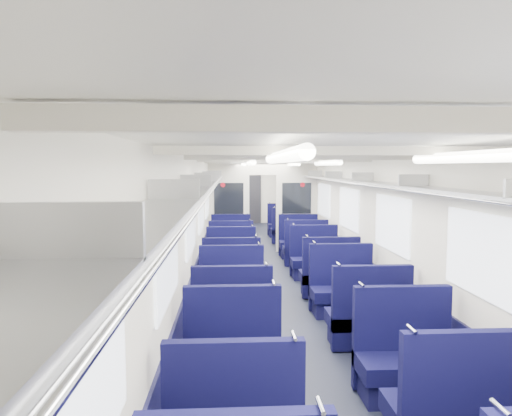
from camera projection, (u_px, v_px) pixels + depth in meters
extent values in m
cube|color=black|center=(272.00, 277.00, 9.27)|extent=(2.80, 18.00, 0.01)
cube|color=white|center=(273.00, 160.00, 9.06)|extent=(2.80, 18.00, 0.01)
cube|color=silver|center=(202.00, 219.00, 9.09)|extent=(0.02, 18.00, 2.35)
cube|color=black|center=(203.00, 260.00, 9.16)|extent=(0.03, 17.90, 0.70)
cube|color=silver|center=(342.00, 218.00, 9.25)|extent=(0.02, 18.00, 2.35)
cube|color=black|center=(340.00, 259.00, 9.32)|extent=(0.03, 17.90, 0.70)
cube|color=silver|center=(251.00, 193.00, 18.12)|extent=(2.80, 0.02, 2.35)
cube|color=#B2B5BA|center=(211.00, 179.00, 9.03)|extent=(0.34, 17.40, 0.04)
cylinder|color=silver|center=(220.00, 180.00, 9.04)|extent=(0.02, 17.40, 0.02)
cube|color=#B2B5BA|center=(70.00, 232.00, 1.06)|extent=(0.34, 0.03, 0.14)
cube|color=#B2B5BA|center=(174.00, 190.00, 3.05)|extent=(0.34, 0.03, 0.14)
cube|color=#B2B5BA|center=(196.00, 181.00, 5.04)|extent=(0.34, 0.03, 0.14)
cube|color=#B2B5BA|center=(206.00, 177.00, 7.03)|extent=(0.34, 0.03, 0.14)
cube|color=#B2B5BA|center=(211.00, 175.00, 9.02)|extent=(0.34, 0.03, 0.14)
cube|color=#B2B5BA|center=(214.00, 173.00, 11.01)|extent=(0.34, 0.03, 0.14)
cube|color=#B2B5BA|center=(217.00, 172.00, 13.00)|extent=(0.34, 0.03, 0.14)
cube|color=#B2B5BA|center=(218.00, 172.00, 14.99)|extent=(0.34, 0.03, 0.14)
cube|color=#B2B5BA|center=(220.00, 171.00, 16.98)|extent=(0.34, 0.03, 0.14)
cube|color=#B2B5BA|center=(334.00, 179.00, 9.17)|extent=(0.34, 17.40, 0.04)
cylinder|color=silver|center=(325.00, 180.00, 9.16)|extent=(0.02, 17.40, 0.02)
cube|color=#B2B5BA|center=(413.00, 181.00, 5.18)|extent=(0.34, 0.03, 0.14)
cube|color=#B2B5BA|center=(362.00, 177.00, 7.17)|extent=(0.34, 0.03, 0.14)
cube|color=#B2B5BA|center=(334.00, 175.00, 9.16)|extent=(0.34, 0.03, 0.14)
cube|color=#B2B5BA|center=(315.00, 173.00, 11.15)|extent=(0.34, 0.03, 0.14)
cube|color=#B2B5BA|center=(302.00, 172.00, 13.14)|extent=(0.34, 0.03, 0.14)
cube|color=#B2B5BA|center=(293.00, 172.00, 15.12)|extent=(0.34, 0.03, 0.14)
cube|color=#B2B5BA|center=(285.00, 171.00, 17.11)|extent=(0.34, 0.03, 0.14)
cube|color=white|center=(79.00, 391.00, 1.61)|extent=(0.02, 1.30, 0.75)
cube|color=white|center=(168.00, 259.00, 3.90)|extent=(0.02, 1.30, 0.75)
cube|color=white|center=(191.00, 225.00, 6.18)|extent=(0.02, 1.30, 0.75)
cube|color=white|center=(201.00, 210.00, 8.47)|extent=(0.02, 1.30, 0.75)
cube|color=white|center=(207.00, 201.00, 10.76)|extent=(0.02, 1.30, 0.75)
cube|color=white|center=(212.00, 194.00, 13.54)|extent=(0.02, 1.30, 0.75)
cube|color=white|center=(214.00, 190.00, 15.83)|extent=(0.02, 1.30, 0.75)
cube|color=white|center=(483.00, 256.00, 4.05)|extent=(0.02, 1.30, 0.75)
cube|color=white|center=(392.00, 224.00, 6.34)|extent=(0.02, 1.30, 0.75)
cube|color=white|center=(349.00, 209.00, 8.63)|extent=(0.02, 1.30, 0.75)
cube|color=white|center=(324.00, 200.00, 10.91)|extent=(0.02, 1.30, 0.75)
cube|color=white|center=(305.00, 193.00, 13.70)|extent=(0.02, 1.30, 0.75)
cube|color=white|center=(294.00, 190.00, 15.99)|extent=(0.02, 1.30, 0.75)
cube|color=silver|center=(356.00, 151.00, 3.10)|extent=(2.70, 0.06, 0.06)
cube|color=silver|center=(306.00, 157.00, 5.09)|extent=(2.70, 0.06, 0.06)
cube|color=silver|center=(285.00, 160.00, 7.08)|extent=(2.70, 0.06, 0.06)
cube|color=silver|center=(273.00, 162.00, 9.07)|extent=(2.70, 0.06, 0.06)
cube|color=silver|center=(265.00, 163.00, 11.05)|extent=(2.70, 0.06, 0.06)
cube|color=silver|center=(260.00, 163.00, 13.04)|extent=(2.70, 0.06, 0.06)
cube|color=silver|center=(256.00, 164.00, 15.03)|extent=(2.70, 0.06, 0.06)
cube|color=silver|center=(253.00, 164.00, 17.02)|extent=(2.70, 0.06, 0.06)
cylinder|color=white|center=(283.00, 156.00, 2.58)|extent=(0.07, 1.60, 0.07)
cylinder|color=white|center=(251.00, 163.00, 6.55)|extent=(0.07, 1.60, 0.07)
cylinder|color=white|center=(243.00, 164.00, 10.03)|extent=(0.07, 1.60, 0.07)
cylinder|color=white|center=(239.00, 165.00, 14.51)|extent=(0.07, 1.60, 0.07)
cylinder|color=white|center=(474.00, 157.00, 2.64)|extent=(0.07, 1.60, 0.07)
cylinder|color=white|center=(327.00, 163.00, 6.62)|extent=(0.07, 1.60, 0.07)
cylinder|color=white|center=(293.00, 164.00, 10.10)|extent=(0.07, 1.60, 0.07)
cylinder|color=white|center=(274.00, 165.00, 14.57)|extent=(0.07, 1.60, 0.07)
cube|color=black|center=(251.00, 198.00, 18.07)|extent=(0.75, 0.06, 2.00)
cube|color=silver|center=(229.00, 207.00, 11.85)|extent=(1.05, 0.08, 2.35)
cube|color=black|center=(229.00, 198.00, 11.78)|extent=(0.76, 0.02, 0.80)
cylinder|color=red|center=(223.00, 185.00, 11.73)|extent=(0.12, 0.01, 0.12)
cube|color=silver|center=(296.00, 207.00, 11.95)|extent=(1.05, 0.08, 2.35)
cube|color=black|center=(297.00, 198.00, 11.88)|extent=(0.76, 0.02, 0.80)
cylinder|color=red|center=(303.00, 185.00, 11.85)|extent=(0.12, 0.01, 0.12)
cube|color=silver|center=(263.00, 168.00, 11.81)|extent=(0.70, 0.08, 0.35)
cylinder|color=silver|center=(321.00, 406.00, 2.19)|extent=(0.02, 0.15, 0.02)
cylinder|color=silver|center=(500.00, 408.00, 2.17)|extent=(0.02, 0.15, 0.02)
cube|color=#0B0B37|center=(234.00, 414.00, 3.12)|extent=(0.96, 0.09, 1.03)
cylinder|color=silver|center=(294.00, 336.00, 3.09)|extent=(0.02, 0.15, 0.02)
cube|color=#0B0B37|center=(450.00, 412.00, 3.52)|extent=(0.96, 0.50, 0.16)
cube|color=#0B0B37|center=(465.00, 400.00, 3.30)|extent=(0.96, 0.09, 1.03)
cylinder|color=silver|center=(412.00, 329.00, 3.22)|extent=(0.02, 0.15, 0.02)
cube|color=#0B0B37|center=(233.00, 365.00, 4.35)|extent=(0.96, 0.50, 0.16)
cube|color=black|center=(233.00, 386.00, 4.37)|extent=(0.89, 0.40, 0.25)
cube|color=#0B0B37|center=(233.00, 336.00, 4.54)|extent=(0.96, 0.09, 1.03)
cylinder|color=silver|center=(274.00, 283.00, 4.52)|extent=(0.02, 0.15, 0.02)
cube|color=#0B0B37|center=(409.00, 366.00, 4.34)|extent=(0.96, 0.50, 0.16)
cube|color=black|center=(408.00, 387.00, 4.36)|extent=(0.89, 0.40, 0.25)
cube|color=#0B0B37|center=(401.00, 337.00, 4.53)|extent=(0.96, 0.09, 1.03)
cylinder|color=silver|center=(362.00, 284.00, 4.46)|extent=(0.02, 0.15, 0.02)
cube|color=#0B0B37|center=(232.00, 319.00, 5.66)|extent=(0.96, 0.50, 0.16)
cube|color=black|center=(232.00, 336.00, 5.68)|extent=(0.89, 0.40, 0.25)
cube|color=#0B0B37|center=(232.00, 308.00, 5.44)|extent=(0.96, 0.09, 1.03)
cylinder|color=silver|center=(266.00, 264.00, 5.41)|extent=(0.02, 0.15, 0.02)
cube|color=#0B0B37|center=(366.00, 319.00, 5.69)|extent=(0.96, 0.50, 0.16)
cube|color=black|center=(366.00, 335.00, 5.70)|extent=(0.89, 0.40, 0.25)
cube|color=#0B0B37|center=(372.00, 308.00, 5.46)|extent=(0.96, 0.09, 1.03)
cylinder|color=silver|center=(339.00, 264.00, 5.39)|extent=(0.02, 0.15, 0.02)
cube|color=#0B0B37|center=(232.00, 296.00, 6.68)|extent=(0.96, 0.50, 0.16)
cube|color=black|center=(232.00, 310.00, 6.70)|extent=(0.89, 0.40, 0.25)
cube|color=#0B0B37|center=(232.00, 279.00, 6.87)|extent=(0.96, 0.09, 1.03)
cylinder|color=silver|center=(259.00, 244.00, 6.84)|extent=(0.02, 0.15, 0.02)
cube|color=#0B0B37|center=(344.00, 294.00, 6.82)|extent=(0.96, 0.50, 0.16)
cube|color=black|center=(343.00, 307.00, 6.84)|extent=(0.89, 0.40, 0.25)
cube|color=#0B0B37|center=(340.00, 277.00, 7.01)|extent=(0.96, 0.09, 1.03)
cylinder|color=silver|center=(314.00, 242.00, 6.94)|extent=(0.02, 0.15, 0.02)
cube|color=#0B0B37|center=(231.00, 277.00, 7.82)|extent=(0.96, 0.50, 0.16)
cube|color=black|center=(231.00, 289.00, 7.84)|extent=(0.89, 0.40, 0.25)
cube|color=#0B0B37|center=(231.00, 268.00, 7.60)|extent=(0.96, 0.09, 1.03)
cylinder|color=silver|center=(256.00, 236.00, 7.57)|extent=(0.02, 0.15, 0.02)
cube|color=#0B0B37|center=(328.00, 277.00, 7.88)|extent=(0.96, 0.50, 0.16)
cube|color=black|center=(328.00, 288.00, 7.90)|extent=(0.89, 0.40, 0.25)
cube|color=#0B0B37|center=(331.00, 268.00, 7.66)|extent=(0.96, 0.09, 1.03)
cylinder|color=silver|center=(307.00, 236.00, 7.59)|extent=(0.02, 0.15, 0.02)
cube|color=#0B0B37|center=(231.00, 265.00, 8.81)|extent=(0.96, 0.50, 0.16)
cube|color=black|center=(231.00, 276.00, 8.83)|extent=(0.89, 0.40, 0.25)
cube|color=#0B0B37|center=(231.00, 253.00, 9.00)|extent=(0.96, 0.09, 1.03)
cylinder|color=silver|center=(252.00, 225.00, 8.97)|extent=(0.02, 0.15, 0.02)
cube|color=#0B0B37|center=(315.00, 262.00, 9.08)|extent=(0.96, 0.50, 0.16)
cube|color=black|center=(315.00, 272.00, 9.09)|extent=(0.89, 0.40, 0.25)
cube|color=#0B0B37|center=(313.00, 250.00, 9.26)|extent=(0.96, 0.09, 1.03)
cylinder|color=silver|center=(294.00, 224.00, 9.19)|extent=(0.02, 0.15, 0.02)
cube|color=#0B0B37|center=(231.00, 252.00, 10.19)|extent=(0.96, 0.50, 0.16)
cube|color=black|center=(231.00, 261.00, 10.20)|extent=(0.89, 0.40, 0.25)
cube|color=#0B0B37|center=(231.00, 244.00, 9.96)|extent=(0.96, 0.09, 1.03)
cylinder|color=silver|center=(250.00, 220.00, 9.94)|extent=(0.02, 0.15, 0.02)
cube|color=#0B0B37|center=(305.00, 250.00, 10.36)|extent=(0.96, 0.50, 0.16)
cube|color=black|center=(305.00, 259.00, 10.38)|extent=(0.89, 0.40, 0.25)
cube|color=#0B0B37|center=(306.00, 243.00, 10.14)|extent=(0.96, 0.09, 1.03)
cylinder|color=silver|center=(288.00, 219.00, 10.06)|extent=(0.02, 0.15, 0.02)
cube|color=#0B0B37|center=(231.00, 244.00, 11.15)|extent=(0.96, 0.50, 0.16)
cube|color=black|center=(231.00, 253.00, 11.17)|extent=(0.89, 0.40, 0.25)
cube|color=#0B0B37|center=(231.00, 235.00, 11.34)|extent=(0.96, 0.09, 1.03)
cylinder|color=silver|center=(247.00, 213.00, 11.32)|extent=(0.02, 0.15, 0.02)
cube|color=#0B0B37|center=(299.00, 244.00, 11.18)|extent=(0.96, 0.50, 0.16)
cube|color=black|center=(299.00, 253.00, 11.19)|extent=(0.89, 0.40, 0.25)
cube|color=#0B0B37|center=(298.00, 235.00, 11.36)|extent=(0.96, 0.09, 1.03)
cylinder|color=silver|center=(282.00, 213.00, 11.29)|extent=(0.02, 0.15, 0.02)
cube|color=#0B0B37|center=(231.00, 232.00, 13.28)|extent=(0.96, 0.50, 0.16)
cube|color=black|center=(231.00, 239.00, 13.30)|extent=(0.89, 0.40, 0.25)
cube|color=#0B0B37|center=(231.00, 226.00, 13.06)|extent=(0.96, 0.09, 1.03)
cylinder|color=silver|center=(245.00, 207.00, 13.04)|extent=(0.02, 0.15, 0.02)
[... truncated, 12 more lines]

